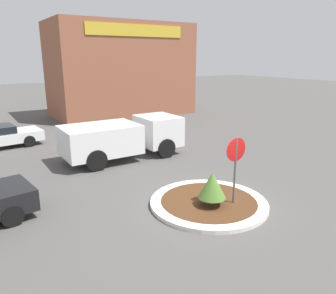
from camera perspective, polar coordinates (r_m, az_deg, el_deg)
The scene contains 6 objects.
ground_plane at distance 11.72m, azimuth 7.06°, elevation -9.90°, with size 120.00×120.00×0.00m, color #514F4C.
traffic_island at distance 11.69m, azimuth 7.07°, elevation -9.59°, with size 4.09×4.09×0.14m.
stop_sign at distance 11.10m, azimuth 11.69°, elevation -1.96°, with size 0.81×0.07×2.47m.
island_shrub at distance 11.06m, azimuth 7.69°, elevation -6.60°, with size 0.94×0.94×1.17m.
utility_truck at distance 16.53m, azimuth -7.91°, elevation 1.79°, with size 5.99×2.46×1.97m.
storefront_building at distance 29.44m, azimuth -8.14°, elevation 13.17°, with size 11.69×6.07×7.74m.
Camera 1 is at (-6.86, -8.08, 5.01)m, focal length 35.00 mm.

